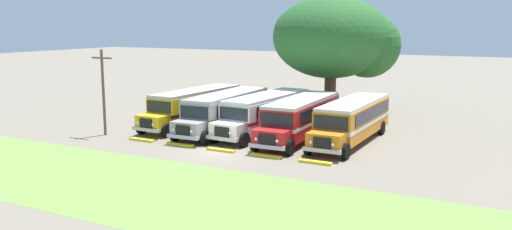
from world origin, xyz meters
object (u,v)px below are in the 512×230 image
(parked_bus_slot_4, at_px, (352,119))
(utility_pole, at_px, (103,89))
(parked_bus_slot_0, at_px, (195,105))
(parked_bus_slot_1, at_px, (225,110))
(parked_bus_slot_3, at_px, (301,116))
(broad_shade_tree, at_px, (335,39))
(parked_bus_slot_2, at_px, (266,112))

(parked_bus_slot_4, bearing_deg, utility_pole, -69.21)
(parked_bus_slot_0, bearing_deg, parked_bus_slot_1, 79.22)
(parked_bus_slot_0, xyz_separation_m, utility_pole, (-3.65, -6.25, 1.76))
(parked_bus_slot_3, relative_size, parked_bus_slot_4, 1.00)
(parked_bus_slot_3, distance_m, utility_pole, 14.33)
(parked_bus_slot_4, relative_size, broad_shade_tree, 1.01)
(parked_bus_slot_3, bearing_deg, parked_bus_slot_1, -91.29)
(parked_bus_slot_0, bearing_deg, parked_bus_slot_4, 92.60)
(parked_bus_slot_3, relative_size, utility_pole, 1.75)
(parked_bus_slot_2, xyz_separation_m, parked_bus_slot_4, (6.64, -0.00, 0.00))
(parked_bus_slot_3, bearing_deg, parked_bus_slot_4, 99.25)
(parked_bus_slot_0, distance_m, utility_pole, 7.44)
(parked_bus_slot_1, bearing_deg, parked_bus_slot_3, 88.98)
(parked_bus_slot_1, bearing_deg, parked_bus_slot_4, 92.86)
(parked_bus_slot_0, bearing_deg, utility_pole, -27.38)
(parked_bus_slot_2, height_order, broad_shade_tree, broad_shade_tree)
(parked_bus_slot_4, distance_m, utility_pole, 17.84)
(parked_bus_slot_4, height_order, broad_shade_tree, broad_shade_tree)
(parked_bus_slot_2, bearing_deg, utility_pole, -54.95)
(parked_bus_slot_1, xyz_separation_m, utility_pole, (-6.96, -5.44, 1.76))
(parked_bus_slot_2, bearing_deg, parked_bus_slot_0, -87.26)
(parked_bus_slot_4, bearing_deg, parked_bus_slot_0, -89.88)
(parked_bus_slot_0, distance_m, parked_bus_slot_3, 9.50)
(parked_bus_slot_0, relative_size, broad_shade_tree, 1.01)
(parked_bus_slot_2, distance_m, utility_pole, 11.89)
(parked_bus_slot_0, relative_size, utility_pole, 1.76)
(parked_bus_slot_1, bearing_deg, parked_bus_slot_0, -105.19)
(parked_bus_slot_1, relative_size, parked_bus_slot_3, 1.00)
(parked_bus_slot_0, bearing_deg, parked_bus_slot_2, 92.33)
(parked_bus_slot_3, height_order, broad_shade_tree, broad_shade_tree)
(parked_bus_slot_0, relative_size, parked_bus_slot_3, 1.00)
(parked_bus_slot_2, xyz_separation_m, utility_pole, (-10.00, -6.18, 1.76))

